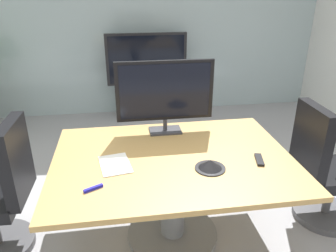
# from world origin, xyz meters

# --- Properties ---
(ground_plane) EXTENTS (7.24, 7.24, 0.00)m
(ground_plane) POSITION_xyz_m (0.00, 0.00, 0.00)
(ground_plane) COLOR #99999E
(wall_back_glass_partition) EXTENTS (5.84, 0.10, 2.71)m
(wall_back_glass_partition) POSITION_xyz_m (0.00, 3.12, 1.36)
(wall_back_glass_partition) COLOR #9EB2B7
(wall_back_glass_partition) RESTS_ON ground
(conference_table) EXTENTS (1.81, 1.31, 0.75)m
(conference_table) POSITION_xyz_m (0.05, 0.07, 0.57)
(conference_table) COLOR #B2894C
(conference_table) RESTS_ON ground
(office_chair_left) EXTENTS (0.60, 0.58, 1.09)m
(office_chair_left) POSITION_xyz_m (-1.28, 0.13, 0.46)
(office_chair_left) COLOR #4C4C51
(office_chair_left) RESTS_ON ground
(office_chair_right) EXTENTS (0.60, 0.58, 1.09)m
(office_chair_right) POSITION_xyz_m (1.37, 0.09, 0.46)
(office_chair_right) COLOR #4C4C51
(office_chair_right) RESTS_ON ground
(tv_monitor) EXTENTS (0.84, 0.18, 0.64)m
(tv_monitor) POSITION_xyz_m (0.05, 0.55, 1.11)
(tv_monitor) COLOR #333338
(tv_monitor) RESTS_ON conference_table
(wall_display_unit) EXTENTS (1.20, 0.36, 1.31)m
(wall_display_unit) POSITION_xyz_m (0.09, 2.76, 0.44)
(wall_display_unit) COLOR #B7BABC
(wall_display_unit) RESTS_ON ground
(conference_phone) EXTENTS (0.22, 0.22, 0.07)m
(conference_phone) POSITION_xyz_m (0.28, -0.13, 0.79)
(conference_phone) COLOR black
(conference_phone) RESTS_ON conference_table
(remote_control) EXTENTS (0.09, 0.18, 0.02)m
(remote_control) POSITION_xyz_m (0.67, -0.08, 0.76)
(remote_control) COLOR black
(remote_control) RESTS_ON conference_table
(whiteboard_marker) EXTENTS (0.12, 0.08, 0.02)m
(whiteboard_marker) POSITION_xyz_m (-0.53, -0.27, 0.76)
(whiteboard_marker) COLOR #1919A5
(whiteboard_marker) RESTS_ON conference_table
(paper_notepad) EXTENTS (0.26, 0.33, 0.01)m
(paper_notepad) POSITION_xyz_m (-0.39, 0.02, 0.76)
(paper_notepad) COLOR white
(paper_notepad) RESTS_ON conference_table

